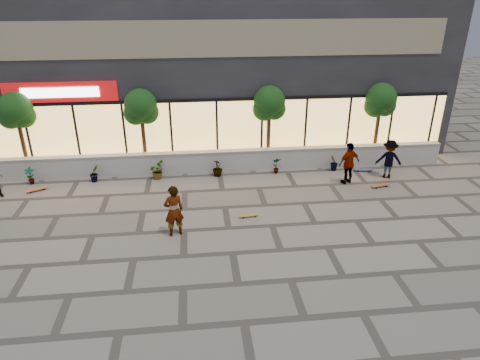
{
  "coord_description": "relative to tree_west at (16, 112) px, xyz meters",
  "views": [
    {
      "loc": [
        -1.08,
        -11.95,
        8.16
      ],
      "look_at": [
        0.58,
        3.01,
        1.3
      ],
      "focal_mm": 32.0,
      "sensor_mm": 36.0,
      "label": 1
    }
  ],
  "objects": [
    {
      "name": "shrub_a",
      "position": [
        0.5,
        -1.25,
        -2.58
      ],
      "size": [
        0.43,
        0.29,
        0.81
      ],
      "primitive_type": "imported",
      "color": "black",
      "rests_on": "ground"
    },
    {
      "name": "skateboard_left",
      "position": [
        0.96,
        -2.04,
        -2.9
      ],
      "size": [
        0.84,
        0.61,
        0.1
      ],
      "rotation": [
        0.0,
        0.0,
        0.51
      ],
      "color": "#D95928",
      "rests_on": "ground"
    },
    {
      "name": "planter_wall",
      "position": [
        9.0,
        -0.7,
        -2.46
      ],
      "size": [
        22.0,
        0.42,
        1.04
      ],
      "color": "silver",
      "rests_on": "ground"
    },
    {
      "name": "skater_center",
      "position": [
        7.06,
        -6.3,
        -2.02
      ],
      "size": [
        0.81,
        0.66,
        1.93
      ],
      "primitive_type": "imported",
      "rotation": [
        0.0,
        0.0,
        3.46
      ],
      "color": "silver",
      "rests_on": "ground"
    },
    {
      "name": "ground",
      "position": [
        9.0,
        -7.7,
        -2.99
      ],
      "size": [
        80.0,
        80.0,
        0.0
      ],
      "primitive_type": "plane",
      "color": "gray",
      "rests_on": "ground"
    },
    {
      "name": "shrub_e",
      "position": [
        11.7,
        -1.25,
        -2.58
      ],
      "size": [
        0.46,
        0.35,
        0.81
      ],
      "primitive_type": "imported",
      "rotation": [
        0.0,
        0.0,
        3.28
      ],
      "color": "black",
      "rests_on": "ground"
    },
    {
      "name": "skateboard_center",
      "position": [
        9.85,
        -5.32,
        -2.91
      ],
      "size": [
        0.75,
        0.25,
        0.09
      ],
      "rotation": [
        0.0,
        0.0,
        0.09
      ],
      "color": "olive",
      "rests_on": "ground"
    },
    {
      "name": "shrub_c",
      "position": [
        6.1,
        -1.25,
        -2.58
      ],
      "size": [
        0.68,
        0.77,
        0.81
      ],
      "primitive_type": "imported",
      "rotation": [
        0.0,
        0.0,
        1.64
      ],
      "color": "black",
      "rests_on": "ground"
    },
    {
      "name": "shrub_d",
      "position": [
        8.9,
        -1.25,
        -2.58
      ],
      "size": [
        0.64,
        0.64,
        0.81
      ],
      "primitive_type": "imported",
      "rotation": [
        0.0,
        0.0,
        2.46
      ],
      "color": "black",
      "rests_on": "ground"
    },
    {
      "name": "skateboard_right_near",
      "position": [
        16.0,
        -3.29,
        -2.9
      ],
      "size": [
        0.88,
        0.4,
        0.1
      ],
      "rotation": [
        0.0,
        0.0,
        0.22
      ],
      "color": "brown",
      "rests_on": "ground"
    },
    {
      "name": "retail_building",
      "position": [
        9.0,
        4.79,
        1.26
      ],
      "size": [
        24.0,
        9.17,
        8.5
      ],
      "color": "#232328",
      "rests_on": "ground"
    },
    {
      "name": "tree_midwest",
      "position": [
        5.5,
        0.0,
        0.0
      ],
      "size": [
        1.6,
        1.5,
        3.92
      ],
      "color": "#432E18",
      "rests_on": "ground"
    },
    {
      "name": "shrub_b",
      "position": [
        3.3,
        -1.25,
        -2.58
      ],
      "size": [
        0.57,
        0.57,
        0.81
      ],
      "primitive_type": "imported",
      "rotation": [
        0.0,
        0.0,
        0.82
      ],
      "color": "black",
      "rests_on": "ground"
    },
    {
      "name": "tree_mideast",
      "position": [
        11.5,
        0.0,
        0.0
      ],
      "size": [
        1.6,
        1.5,
        3.92
      ],
      "color": "#432E18",
      "rests_on": "ground"
    },
    {
      "name": "skateboard_right_far",
      "position": [
        15.92,
        -1.5,
        -2.9
      ],
      "size": [
        0.86,
        0.34,
        0.1
      ],
      "rotation": [
        0.0,
        0.0,
        -0.15
      ],
      "color": "#544C8D",
      "rests_on": "ground"
    },
    {
      "name": "tree_east",
      "position": [
        17.0,
        0.0,
        0.0
      ],
      "size": [
        1.6,
        1.5,
        3.92
      ],
      "color": "#432E18",
      "rests_on": "ground"
    },
    {
      "name": "tree_west",
      "position": [
        0.0,
        0.0,
        0.0
      ],
      "size": [
        1.6,
        1.5,
        3.92
      ],
      "color": "#432E18",
      "rests_on": "ground"
    },
    {
      "name": "skater_right_near",
      "position": [
        14.68,
        -2.69,
        -2.02
      ],
      "size": [
        1.22,
        0.85,
        1.92
      ],
      "primitive_type": "imported",
      "rotation": [
        0.0,
        0.0,
        3.52
      ],
      "color": "silver",
      "rests_on": "ground"
    },
    {
      "name": "skater_right_far",
      "position": [
        16.73,
        -2.28,
        -2.08
      ],
      "size": [
        1.32,
        0.99,
        1.82
      ],
      "primitive_type": "imported",
      "rotation": [
        0.0,
        0.0,
        2.85
      ],
      "color": "maroon",
      "rests_on": "ground"
    },
    {
      "name": "shrub_f",
      "position": [
        14.5,
        -1.25,
        -2.58
      ],
      "size": [
        0.55,
        0.57,
        0.81
      ],
      "primitive_type": "imported",
      "rotation": [
        0.0,
        0.0,
        4.1
      ],
      "color": "black",
      "rests_on": "ground"
    }
  ]
}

